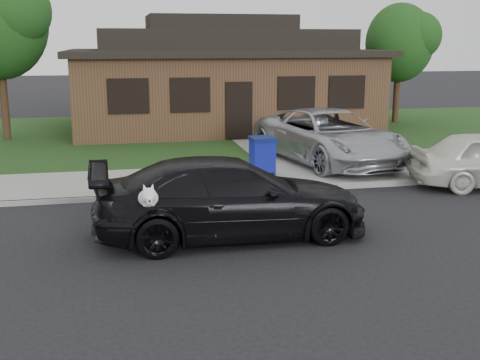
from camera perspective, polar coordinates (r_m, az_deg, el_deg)
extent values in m
plane|color=black|center=(11.40, -8.65, -6.23)|extent=(120.00, 120.00, 0.00)
cube|color=gray|center=(16.19, -9.71, -0.26)|extent=(60.00, 3.00, 0.12)
cube|color=gray|center=(14.73, -9.47, -1.58)|extent=(60.00, 0.12, 0.12)
cube|color=#193814|center=(24.04, -10.50, 4.05)|extent=(60.00, 13.00, 0.13)
cube|color=gray|center=(22.06, 5.52, 3.43)|extent=(4.50, 13.00, 0.14)
imported|color=black|center=(11.61, -0.87, -1.74)|extent=(5.34, 2.25, 1.54)
ellipsoid|color=white|center=(10.40, -8.70, -1.70)|extent=(0.34, 0.40, 0.30)
sphere|color=white|center=(10.15, -8.64, -1.48)|extent=(0.26, 0.26, 0.26)
cube|color=white|center=(10.04, -8.59, -1.90)|extent=(0.09, 0.12, 0.08)
sphere|color=black|center=(9.98, -8.57, -1.99)|extent=(0.04, 0.04, 0.04)
cone|color=white|center=(10.16, -9.06, -0.69)|extent=(0.11, 0.11, 0.14)
cone|color=white|center=(10.17, -8.31, -0.66)|extent=(0.11, 0.11, 0.14)
imported|color=#ADAFB4|center=(18.31, 8.43, 4.12)|extent=(3.76, 6.16, 1.60)
cube|color=#0C1489|center=(16.39, 2.12, 2.04)|extent=(0.62, 0.62, 0.98)
cube|color=#06134E|center=(16.29, 2.14, 3.92)|extent=(0.68, 0.68, 0.11)
cylinder|color=black|center=(16.14, 1.62, 0.38)|extent=(0.06, 0.15, 0.15)
cylinder|color=black|center=(16.24, 3.11, 0.45)|extent=(0.06, 0.15, 0.15)
cube|color=#422B1C|center=(26.23, -1.91, 8.44)|extent=(12.00, 8.00, 3.00)
cube|color=black|center=(26.15, -1.94, 11.99)|extent=(12.60, 8.60, 0.25)
cube|color=black|center=(26.15, -1.95, 13.14)|extent=(10.00, 6.50, 0.80)
cube|color=black|center=(26.16, -1.96, 14.67)|extent=(6.00, 3.50, 0.60)
cube|color=black|center=(22.33, -0.10, 6.61)|extent=(1.00, 0.06, 2.10)
cube|color=black|center=(21.82, -10.54, 7.82)|extent=(1.30, 0.05, 1.10)
cube|color=black|center=(21.98, -4.75, 8.03)|extent=(1.30, 0.05, 1.10)
cube|color=black|center=(22.82, 5.37, 8.21)|extent=(1.30, 0.05, 1.10)
cube|color=black|center=(23.49, 10.08, 8.20)|extent=(1.30, 0.05, 1.10)
cylinder|color=#332114|center=(24.20, -21.40, 6.55)|extent=(0.28, 0.28, 2.48)
sphere|color=#26591E|center=(23.47, -20.54, 14.77)|extent=(2.52, 2.52, 2.52)
cylinder|color=#332114|center=(28.30, 14.58, 7.38)|extent=(0.28, 0.28, 2.03)
ellipsoid|color=#143811|center=(28.18, 14.88, 12.46)|extent=(3.00, 3.00, 3.45)
sphere|color=#26591E|center=(28.06, 16.46, 12.98)|extent=(2.10, 2.10, 2.10)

